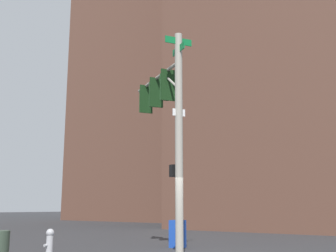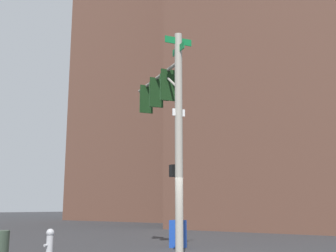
% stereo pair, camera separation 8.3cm
% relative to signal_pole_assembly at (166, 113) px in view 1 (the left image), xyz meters
% --- Properties ---
extents(signal_pole_assembly, '(2.47, 3.86, 7.45)m').
position_rel_signal_pole_assembly_xyz_m(signal_pole_assembly, '(0.00, 0.00, 0.00)').
color(signal_pole_assembly, '#9E998C').
rests_on(signal_pole_assembly, ground_plane).
extents(fire_hydrant, '(0.34, 0.26, 0.87)m').
position_rel_signal_pole_assembly_xyz_m(fire_hydrant, '(2.80, -2.56, -4.40)').
color(fire_hydrant, '#B2B2B7').
rests_on(fire_hydrant, ground_plane).
extents(newspaper_box, '(0.53, 0.63, 1.05)m').
position_rel_signal_pole_assembly_xyz_m(newspaper_box, '(-2.06, -0.94, -4.35)').
color(newspaper_box, '#193FA5').
rests_on(newspaper_box, ground_plane).
extents(building_brick_nearside, '(25.64, 15.03, 39.01)m').
position_rel_signal_pole_assembly_xyz_m(building_brick_nearside, '(-25.32, -2.11, 14.63)').
color(building_brick_nearside, brown).
rests_on(building_brick_nearside, ground_plane).
extents(building_brick_midblock, '(19.50, 19.25, 31.47)m').
position_rel_signal_pole_assembly_xyz_m(building_brick_midblock, '(-30.98, -21.64, 10.86)').
color(building_brick_midblock, brown).
rests_on(building_brick_midblock, ground_plane).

